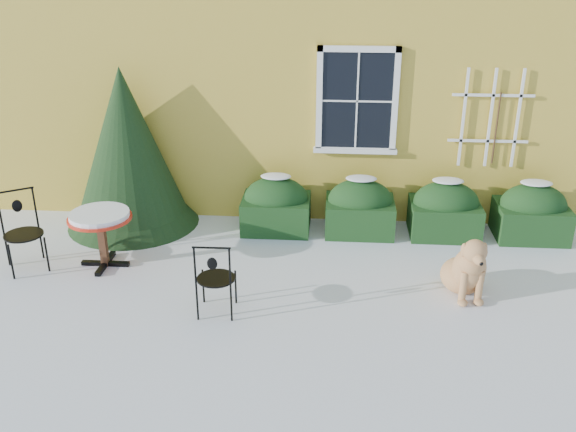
# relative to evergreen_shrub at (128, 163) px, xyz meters

# --- Properties ---
(ground) EXTENTS (80.00, 80.00, 0.00)m
(ground) POSITION_rel_evergreen_shrub_xyz_m (2.61, -2.62, -1.01)
(ground) COLOR white
(ground) RESTS_ON ground
(hedge_row) EXTENTS (4.95, 0.80, 0.91)m
(hedge_row) POSITION_rel_evergreen_shrub_xyz_m (4.26, -0.07, -0.61)
(hedge_row) COLOR black
(hedge_row) RESTS_ON ground
(evergreen_shrub) EXTENTS (2.07, 2.07, 2.51)m
(evergreen_shrub) POSITION_rel_evergreen_shrub_xyz_m (0.00, 0.00, 0.00)
(evergreen_shrub) COLOR black
(evergreen_shrub) RESTS_ON ground
(bistro_table) EXTENTS (0.87, 0.87, 0.81)m
(bistro_table) POSITION_rel_evergreen_shrub_xyz_m (0.03, -1.48, -0.34)
(bistro_table) COLOR black
(bistro_table) RESTS_ON ground
(patio_chair_near) EXTENTS (0.47, 0.47, 0.98)m
(patio_chair_near) POSITION_rel_evergreen_shrub_xyz_m (1.81, -2.60, -0.52)
(patio_chair_near) COLOR black
(patio_chair_near) RESTS_ON ground
(patio_chair_far) EXTENTS (0.67, 0.67, 1.10)m
(patio_chair_far) POSITION_rel_evergreen_shrub_xyz_m (-1.03, -1.60, -0.46)
(patio_chair_far) COLOR black
(patio_chair_far) RESTS_ON ground
(dog) EXTENTS (0.64, 1.00, 0.89)m
(dog) POSITION_rel_evergreen_shrub_xyz_m (4.91, -1.93, -0.65)
(dog) COLOR tan
(dog) RESTS_ON ground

